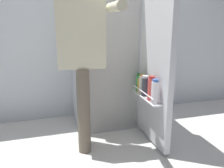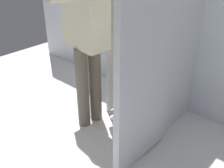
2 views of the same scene
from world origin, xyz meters
name	(u,v)px [view 1 (image 1 of 2)]	position (x,y,z in m)	size (l,w,h in m)	color
ground_plane	(116,142)	(0.00, 0.00, 0.00)	(5.32, 5.32, 0.00)	silver
kitchen_wall	(96,15)	(0.00, 0.90, 1.27)	(4.40, 0.10, 2.55)	silver
refrigerator	(107,50)	(0.03, 0.49, 0.90)	(0.73, 1.25, 1.80)	silver
person	(82,49)	(-0.32, 0.00, 0.98)	(0.54, 0.77, 1.64)	#665B4C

